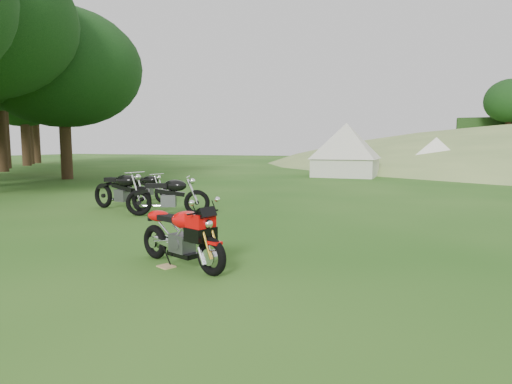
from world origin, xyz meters
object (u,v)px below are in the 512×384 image
at_px(plywood_board, 166,266).
at_px(vintage_moto_c, 147,186).
at_px(vintage_moto_b, 121,190).
at_px(tent_mid, 436,154).
at_px(tent_left, 346,151).
at_px(sport_motorcycle, 181,231).
at_px(vintage_moto_d, 168,195).

height_order(plywood_board, vintage_moto_c, vintage_moto_c).
bearing_deg(vintage_moto_b, tent_mid, 78.55).
bearing_deg(tent_left, tent_mid, 42.36).
bearing_deg(sport_motorcycle, plywood_board, -126.87).
relative_size(plywood_board, tent_left, 0.07).
relative_size(vintage_moto_c, tent_mid, 0.65).
bearing_deg(vintage_moto_d, tent_left, 59.97).
relative_size(plywood_board, vintage_moto_c, 0.13).
xyz_separation_m(plywood_board, vintage_moto_d, (-2.39, 3.82, 0.51)).
bearing_deg(plywood_board, vintage_moto_b, 134.15).
height_order(vintage_moto_b, tent_mid, tent_mid).
height_order(vintage_moto_d, tent_mid, tent_mid).
relative_size(plywood_board, vintage_moto_d, 0.12).
xyz_separation_m(vintage_moto_c, tent_mid, (8.72, 16.98, 0.71)).
relative_size(vintage_moto_b, vintage_moto_c, 1.20).
xyz_separation_m(plywood_board, tent_left, (-0.45, 18.75, 1.40)).
xyz_separation_m(sport_motorcycle, vintage_moto_d, (-2.58, 3.71, 0.00)).
height_order(plywood_board, vintage_moto_b, vintage_moto_b).
bearing_deg(vintage_moto_b, vintage_moto_d, 1.13).
distance_m(vintage_moto_d, tent_left, 15.08).
height_order(vintage_moto_c, vintage_moto_d, vintage_moto_d).
height_order(vintage_moto_c, tent_left, tent_left).
height_order(vintage_moto_b, vintage_moto_c, vintage_moto_b).
bearing_deg(plywood_board, tent_mid, 79.48).
height_order(sport_motorcycle, plywood_board, sport_motorcycle).
relative_size(vintage_moto_d, tent_mid, 0.73).
distance_m(plywood_board, tent_mid, 23.33).
bearing_deg(tent_left, vintage_moto_b, -102.83).
bearing_deg(sport_motorcycle, vintage_moto_d, 146.30).
bearing_deg(vintage_moto_b, vintage_moto_c, 116.27).
distance_m(vintage_moto_b, tent_mid, 20.52).
relative_size(sport_motorcycle, vintage_moto_b, 0.81).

